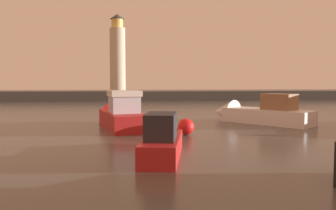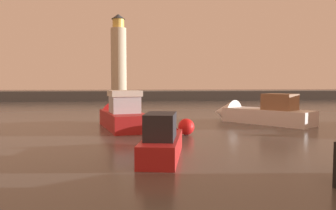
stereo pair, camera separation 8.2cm
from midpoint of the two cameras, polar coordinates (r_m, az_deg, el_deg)
The scene contains 7 objects.
ground_plane at distance 30.79m, azimuth -1.79°, elevation -2.19°, with size 220.00×220.00×0.00m, color #4C4742.
breakwater at distance 59.62m, azimuth -3.53°, elevation 1.54°, with size 87.13×4.59×1.61m, color #423F3D.
lighthouse at distance 59.77m, azimuth -8.13°, elevation 8.21°, with size 2.63×2.63×13.03m.
motorboat_1 at distance 25.30m, azimuth -7.89°, elevation -1.69°, with size 4.12×8.32×3.15m.
motorboat_4 at distance 28.36m, azimuth 14.27°, elevation -1.31°, with size 7.15×8.06×2.83m.
motorboat_5 at distance 15.40m, azimuth -0.64°, elevation -5.80°, with size 2.52×6.07×2.18m.
mooring_buoy at distance 21.16m, azimuth 3.14°, elevation -3.61°, with size 1.01×1.01×1.01m, color red.
Camera 2 is at (-1.86, -1.58, 3.28)m, focal length 36.85 mm.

